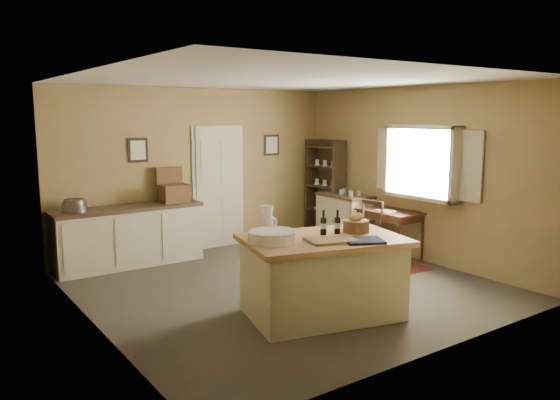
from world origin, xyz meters
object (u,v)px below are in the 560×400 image
at_px(work_island, 322,274).
at_px(shelving_unit, 326,189).
at_px(writing_desk, 389,216).
at_px(right_cabinet, 345,219).
at_px(desk_chair, 364,233).
at_px(sideboard, 129,234).

bearing_deg(work_island, shelving_unit, 63.66).
xyz_separation_m(writing_desk, right_cabinet, (-0.00, 1.06, -0.22)).
distance_m(desk_chair, right_cabinet, 1.22).
height_order(sideboard, writing_desk, sideboard).
height_order(work_island, desk_chair, work_island).
relative_size(work_island, sideboard, 0.89).
distance_m(work_island, sideboard, 3.47).
bearing_deg(writing_desk, shelving_unit, 85.15).
height_order(work_island, sideboard, work_island).
bearing_deg(sideboard, desk_chair, -33.43).
bearing_deg(right_cabinet, sideboard, 165.93).
bearing_deg(shelving_unit, desk_chair, -111.88).
relative_size(work_island, writing_desk, 2.01).
distance_m(sideboard, right_cabinet, 3.65).
bearing_deg(shelving_unit, right_cabinet, -102.19).
xyz_separation_m(right_cabinet, shelving_unit, (0.15, 0.69, 0.45)).
height_order(work_island, shelving_unit, shelving_unit).
distance_m(writing_desk, shelving_unit, 1.77).
bearing_deg(writing_desk, sideboard, 151.19).
bearing_deg(writing_desk, desk_chair, -178.00).
xyz_separation_m(sideboard, right_cabinet, (3.54, -0.89, -0.02)).
xyz_separation_m(writing_desk, shelving_unit, (0.15, 1.75, 0.23)).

